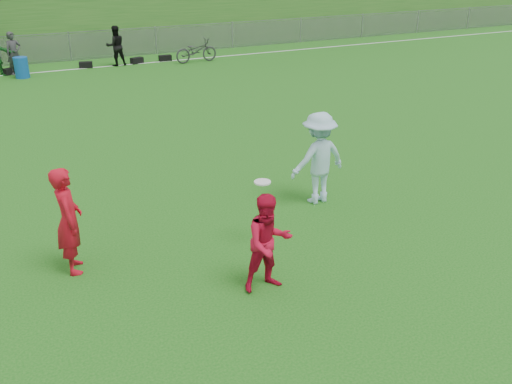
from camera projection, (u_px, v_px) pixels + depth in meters
ground at (281, 267)px, 9.44m from camera, size 120.00×120.00×0.00m
sideline_far at (80, 69)px, 24.25m from camera, size 60.00×0.10×0.01m
fence at (70, 46)px, 25.63m from camera, size 58.00×0.06×1.30m
berm at (37, 5)px, 34.34m from camera, size 120.00×18.00×3.00m
spectator_row at (8, 54)px, 22.81m from camera, size 8.07×0.72×1.69m
gear_bags at (102, 63)px, 24.67m from camera, size 7.13×0.51×0.26m
player_red_left at (69, 220)px, 9.02m from camera, size 0.49×0.69×1.79m
player_red_center at (269, 243)px, 8.57m from camera, size 0.78×0.62×1.57m
player_blue at (318, 158)px, 11.48m from camera, size 1.27×0.79×1.89m
frisbee at (262, 182)px, 9.74m from camera, size 0.29×0.29×0.03m
recycling_bin at (21, 68)px, 22.48m from camera, size 0.68×0.68×0.81m
bicycle at (196, 51)px, 25.40m from camera, size 1.98×0.81×1.02m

